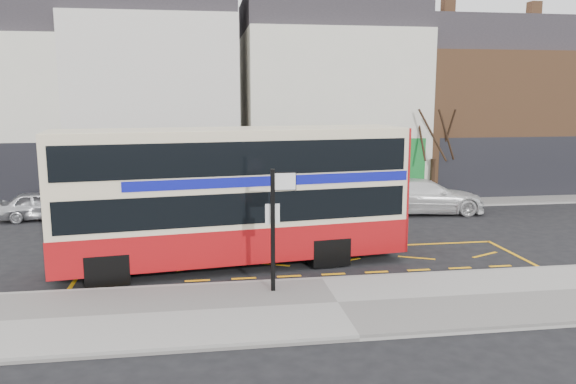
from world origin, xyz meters
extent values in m
plane|color=black|center=(0.00, 0.00, 0.00)|extent=(120.00, 120.00, 0.00)
cube|color=#979590|center=(0.00, -2.30, 0.07)|extent=(40.00, 4.00, 0.15)
cube|color=gray|center=(0.00, -0.38, 0.07)|extent=(40.00, 0.15, 0.15)
cube|color=#979590|center=(0.00, 11.00, 0.07)|extent=(50.00, 3.00, 0.15)
cube|color=silver|center=(-5.50, 15.00, 4.50)|extent=(8.00, 8.00, 9.00)
cube|color=#28262B|center=(-5.50, 15.00, 9.90)|extent=(8.00, 7.20, 1.80)
cube|color=black|center=(-5.50, 11.02, 1.60)|extent=(7.36, 0.06, 3.20)
cube|color=black|center=(-5.50, 11.04, 1.40)|extent=(5.60, 0.04, 2.00)
cube|color=silver|center=(3.50, 15.00, 4.25)|extent=(9.00, 8.00, 8.50)
cube|color=#28262B|center=(3.50, 15.00, 9.40)|extent=(9.00, 7.20, 1.80)
cube|color=#14742A|center=(3.50, 11.02, 1.60)|extent=(8.28, 0.06, 3.20)
cube|color=black|center=(3.50, 11.04, 1.40)|extent=(6.30, 0.04, 2.00)
cube|color=brown|center=(12.50, 15.00, 3.75)|extent=(9.00, 8.00, 7.50)
cube|color=#28262B|center=(12.50, 15.00, 8.40)|extent=(9.00, 7.20, 1.80)
cube|color=brown|center=(9.80, 14.00, 9.70)|extent=(0.60, 0.60, 1.20)
cube|color=brown|center=(14.75, 14.00, 9.70)|extent=(0.60, 0.60, 1.20)
cube|color=black|center=(12.50, 11.02, 1.60)|extent=(8.28, 0.06, 3.20)
cube|color=black|center=(12.50, 11.04, 1.40)|extent=(6.30, 0.04, 2.00)
cube|color=beige|center=(-2.35, 1.75, 2.31)|extent=(10.90, 3.75, 3.93)
cube|color=#9C0C10|center=(-2.35, 1.75, 0.87)|extent=(10.94, 3.79, 1.07)
cube|color=#9C0C10|center=(2.93, 2.42, 2.31)|extent=(0.37, 2.45, 3.93)
cube|color=black|center=(-2.35, 1.75, 2.04)|extent=(10.48, 3.76, 0.92)
cube|color=black|center=(-2.35, 1.75, 3.49)|extent=(10.48, 3.76, 0.97)
cube|color=#0D1194|center=(-1.39, 1.87, 2.81)|extent=(8.78, 3.53, 0.29)
cube|color=black|center=(-7.63, 1.08, 1.80)|extent=(0.34, 2.22, 1.55)
cube|color=black|center=(-7.63, 1.08, 3.49)|extent=(0.34, 2.22, 0.97)
cube|color=black|center=(-7.62, 1.08, 2.72)|extent=(0.26, 1.69, 0.34)
cube|color=beige|center=(-2.35, 1.75, 4.22)|extent=(10.88, 3.65, 0.12)
cylinder|color=black|center=(-5.97, 0.19, 0.49)|extent=(1.00, 0.39, 0.97)
cylinder|color=black|center=(-6.24, 2.36, 0.49)|extent=(1.00, 0.39, 0.97)
cylinder|color=black|center=(0.58, 1.02, 0.49)|extent=(1.00, 0.39, 0.97)
cylinder|color=black|center=(0.30, 3.19, 0.49)|extent=(1.00, 0.39, 0.97)
cube|color=black|center=(-1.50, -1.20, 1.78)|extent=(0.11, 0.11, 3.25)
cube|color=white|center=(-1.17, -1.20, 3.08)|extent=(0.59, 0.05, 0.48)
cube|color=white|center=(-1.50, -1.13, 2.21)|extent=(0.38, 0.03, 0.54)
imported|color=silver|center=(-10.14, 9.63, 0.62)|extent=(3.82, 2.02, 1.24)
imported|color=#38393F|center=(-2.30, 8.94, 0.72)|extent=(4.62, 2.80, 1.44)
imported|color=white|center=(6.62, 8.44, 0.77)|extent=(5.48, 2.64, 1.54)
cylinder|color=black|center=(7.98, 10.81, 1.09)|extent=(0.24, 0.24, 2.19)
camera|label=1|loc=(-3.24, -15.36, 5.25)|focal=35.00mm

